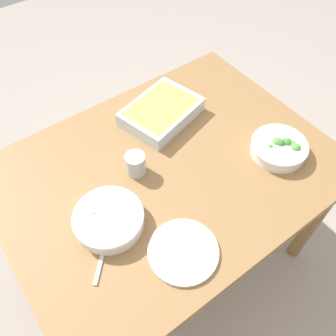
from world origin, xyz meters
name	(u,v)px	position (x,y,z in m)	size (l,w,h in m)	color
ground_plane	(168,252)	(0.00, 0.00, 0.00)	(6.00, 6.00, 0.00)	#9E9389
dining_table	(168,182)	(0.00, 0.00, 0.65)	(1.20, 0.90, 0.74)	olive
stew_bowl	(109,219)	(0.29, 0.07, 0.77)	(0.23, 0.23, 0.06)	white
broccoli_bowl	(279,147)	(-0.38, 0.18, 0.77)	(0.21, 0.21, 0.07)	white
baking_dish	(161,111)	(-0.13, -0.23, 0.77)	(0.35, 0.29, 0.06)	silver
drink_cup	(136,165)	(0.10, -0.05, 0.78)	(0.07, 0.07, 0.08)	#B2BCC6
side_plate	(183,251)	(0.15, 0.29, 0.75)	(0.22, 0.22, 0.01)	white
spoon_by_stew	(104,249)	(0.35, 0.14, 0.74)	(0.13, 0.14, 0.01)	silver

